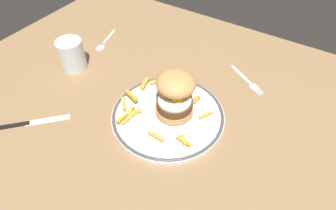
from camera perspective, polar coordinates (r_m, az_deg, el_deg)
The scene contains 8 objects.
ground_plane at distance 76.42cm, azimuth 4.85°, elevation -2.49°, with size 144.86×94.89×4.00cm, color #926F49.
dinner_plate at distance 72.85cm, azimuth 0.00°, elevation -2.06°, with size 28.99×28.99×1.60cm.
burger at distance 69.53cm, azimuth 1.47°, elevation 2.33°, with size 12.59×12.68×10.85cm.
fries_pile at distance 72.92cm, azimuth -3.54°, elevation -0.60°, with size 23.23×19.94×1.97cm.
water_glass at distance 91.00cm, azimuth -18.72°, elevation 9.28°, with size 7.65×7.65×9.25cm.
fork at distance 86.85cm, azimuth 15.62°, elevation 4.85°, with size 13.02×8.67×0.36cm.
knife at distance 80.24cm, azimuth -26.46°, elevation -3.26°, with size 13.70×13.88×0.70cm.
spoon at distance 100.63cm, azimuth -13.10°, elevation 11.83°, with size 5.23×13.26×0.90cm.
Camera 1 is at (21.58, -46.08, 55.01)cm, focal length 30.30 mm.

